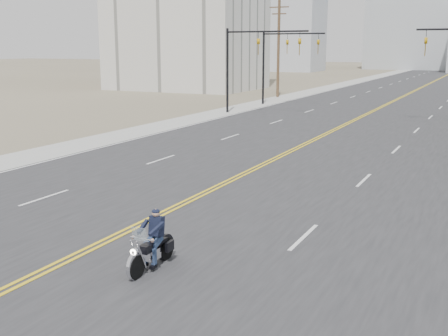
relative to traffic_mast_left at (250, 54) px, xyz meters
name	(u,v)px	position (x,y,z in m)	size (l,w,h in m)	color
ground_plane	(79,255)	(8.98, -32.00, -4.94)	(400.00, 400.00, 0.00)	#776D56
road	(421,88)	(8.98, 38.00, -4.93)	(20.00, 200.00, 0.01)	#303033
sidewalk_left	(338,86)	(-2.52, 38.00, -4.93)	(3.00, 200.00, 0.01)	#A5A5A0
traffic_mast_left	(250,54)	(0.00, 0.00, 0.00)	(7.10, 0.26, 7.00)	black
traffic_mast_far	(280,54)	(-0.33, 8.00, -0.06)	(6.10, 0.26, 7.00)	black
utility_pole_left	(278,47)	(-3.52, 16.00, 0.54)	(2.20, 0.30, 10.50)	brown
haze_bldg_a	(290,22)	(-26.02, 83.00, 6.06)	(14.00, 12.00, 22.00)	#B7BCC6
haze_bldg_d	(411,16)	(-3.02, 108.00, 8.06)	(20.00, 15.00, 26.00)	#ADB2B7
haze_bldg_f	(255,37)	(-41.02, 98.00, 3.06)	(12.00, 12.00, 16.00)	#ADB2B7
motorcyclist	(151,241)	(11.28, -31.95, -4.18)	(0.83, 1.93, 1.51)	black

